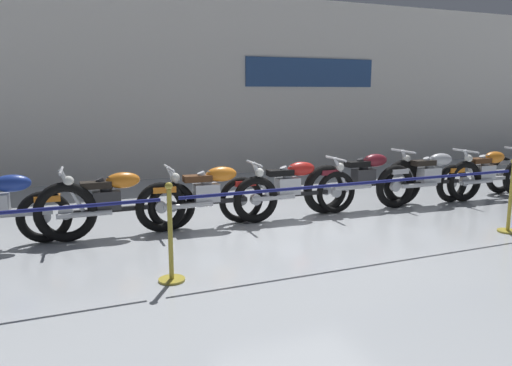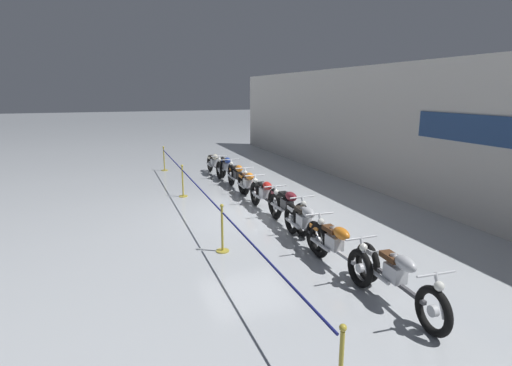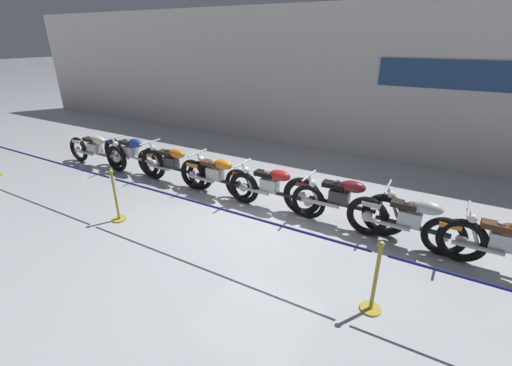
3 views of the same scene
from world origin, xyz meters
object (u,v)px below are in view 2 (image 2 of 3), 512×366
at_px(motorcycle_blue_1, 227,168).
at_px(motorcycle_maroon_5, 288,208).
at_px(motorcycle_silver_6, 304,224).
at_px(stanchion_mid_right, 222,236).
at_px(motorcycle_cream_0, 214,164).
at_px(motorcycle_orange_2, 238,176).
at_px(motorcycle_red_4, 265,195).
at_px(stanchion_mid_left, 183,186).
at_px(motorcycle_orange_7, 336,246).
at_px(motorcycle_silver_8, 397,278).
at_px(stanchion_far_left, 188,179).
at_px(motorcycle_orange_3, 248,185).

xyz_separation_m(motorcycle_blue_1, motorcycle_maroon_5, (5.53, 0.02, -0.01)).
relative_size(motorcycle_silver_6, stanchion_mid_right, 2.11).
bearing_deg(motorcycle_cream_0, motorcycle_orange_2, 3.88).
height_order(motorcycle_red_4, stanchion_mid_left, stanchion_mid_left).
relative_size(motorcycle_orange_2, motorcycle_silver_6, 1.07).
distance_m(motorcycle_cream_0, motorcycle_orange_7, 9.31).
relative_size(motorcycle_orange_2, stanchion_mid_left, 2.25).
distance_m(motorcycle_cream_0, motorcycle_red_4, 5.32).
bearing_deg(motorcycle_blue_1, motorcycle_silver_6, -1.23).
distance_m(motorcycle_maroon_5, motorcycle_orange_7, 2.56).
bearing_deg(motorcycle_maroon_5, motorcycle_orange_2, -179.79).
relative_size(motorcycle_silver_8, stanchion_mid_left, 2.28).
distance_m(motorcycle_silver_6, stanchion_far_left, 4.54).
bearing_deg(stanchion_mid_right, motorcycle_silver_8, 33.66).
xyz_separation_m(motorcycle_maroon_5, stanchion_mid_left, (-3.80, -1.98, -0.12)).
relative_size(motorcycle_maroon_5, stanchion_mid_left, 2.25).
distance_m(motorcycle_red_4, motorcycle_maroon_5, 1.44).
bearing_deg(motorcycle_blue_1, stanchion_mid_left, -48.69).
bearing_deg(motorcycle_silver_8, motorcycle_cream_0, -178.75).
xyz_separation_m(motorcycle_silver_6, motorcycle_orange_7, (1.30, 0.01, -0.01)).
height_order(motorcycle_blue_1, stanchion_mid_left, stanchion_mid_left).
height_order(motorcycle_maroon_5, motorcycle_silver_8, motorcycle_maroon_5).
bearing_deg(motorcycle_orange_7, motorcycle_red_4, 178.55).
height_order(motorcycle_cream_0, motorcycle_orange_2, motorcycle_cream_0).
height_order(motorcycle_orange_7, stanchion_far_left, stanchion_far_left).
bearing_deg(stanchion_mid_left, motorcycle_cream_0, 148.72).
xyz_separation_m(motorcycle_orange_2, motorcycle_orange_3, (1.39, -0.09, 0.00)).
bearing_deg(motorcycle_blue_1, motorcycle_silver_8, 0.37).
distance_m(motorcycle_red_4, motorcycle_silver_8, 5.51).
distance_m(motorcycle_red_4, motorcycle_orange_7, 3.99).
distance_m(motorcycle_maroon_5, motorcycle_silver_6, 1.27).
relative_size(motorcycle_cream_0, motorcycle_orange_3, 1.07).
xyz_separation_m(motorcycle_orange_2, stanchion_mid_right, (5.19, -1.97, -0.10)).
height_order(motorcycle_cream_0, motorcycle_orange_7, motorcycle_cream_0).
xyz_separation_m(motorcycle_blue_1, stanchion_mid_right, (6.56, -1.97, -0.13)).
xyz_separation_m(motorcycle_red_4, motorcycle_orange_7, (3.99, -0.10, -0.02)).
distance_m(motorcycle_silver_8, stanchion_far_left, 7.26).
distance_m(motorcycle_blue_1, motorcycle_orange_2, 1.37).
bearing_deg(stanchion_mid_left, motorcycle_red_4, 39.23).
relative_size(motorcycle_blue_1, stanchion_mid_right, 2.26).
distance_m(stanchion_far_left, stanchion_mid_right, 3.94).
height_order(motorcycle_orange_2, motorcycle_silver_6, motorcycle_silver_6).
distance_m(motorcycle_blue_1, motorcycle_maroon_5, 5.53).
bearing_deg(stanchion_mid_right, motorcycle_blue_1, 163.32).
xyz_separation_m(motorcycle_maroon_5, motorcycle_silver_8, (4.08, 0.05, -0.02)).
bearing_deg(stanchion_far_left, motorcycle_cream_0, 155.10).
bearing_deg(motorcycle_blue_1, motorcycle_cream_0, -171.93).
relative_size(motorcycle_orange_2, motorcycle_red_4, 1.02).
distance_m(motorcycle_orange_2, stanchion_mid_left, 2.00).
distance_m(motorcycle_cream_0, motorcycle_blue_1, 1.24).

